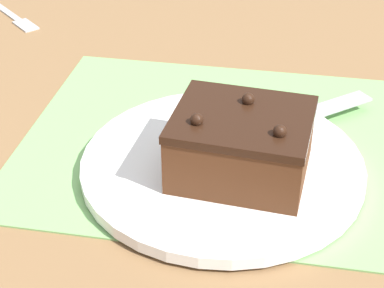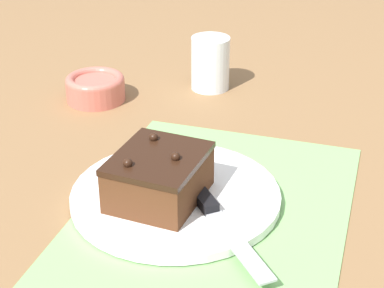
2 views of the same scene
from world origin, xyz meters
name	(u,v)px [view 1 (image 1 of 2)]	position (x,y,z in m)	size (l,w,h in m)	color
ground_plane	(240,144)	(0.00, 0.00, 0.00)	(3.00, 3.00, 0.00)	olive
placemat_woven	(240,143)	(0.00, 0.00, 0.00)	(0.46, 0.34, 0.00)	#7AB266
cake_plate	(222,165)	(0.01, 0.05, 0.01)	(0.28, 0.28, 0.01)	white
chocolate_cake	(241,144)	(-0.01, 0.07, 0.05)	(0.13, 0.12, 0.07)	#512D19
serving_knife	(265,126)	(-0.02, -0.01, 0.02)	(0.17, 0.15, 0.01)	black
dessert_fork	(14,16)	(0.38, -0.28, 0.00)	(0.12, 0.11, 0.01)	#B7BABF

